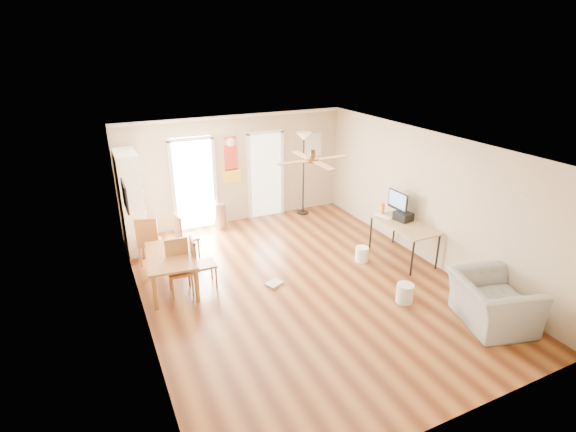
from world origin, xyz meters
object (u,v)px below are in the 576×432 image
dining_chair_near (180,269)px  trash_can (220,216)px  bookshelf (131,202)px  wastebasket_b (405,293)px  dining_chair_right_a (187,235)px  dining_chair_right_b (204,262)px  torchiere_lamp (303,174)px  wastebasket_a (362,254)px  armchair (492,302)px  dining_table (172,271)px  dining_chair_far (149,239)px  printer (403,216)px  computer_desk (403,241)px

dining_chair_near → trash_can: bearing=63.0°
bookshelf → wastebasket_b: (3.85, -4.12, -0.90)m
dining_chair_right_a → dining_chair_right_b: dining_chair_right_b is taller
torchiere_lamp → wastebasket_a: torchiere_lamp is taller
trash_can → armchair: size_ratio=0.52×
dining_table → dining_chair_far: size_ratio=1.33×
dining_chair_right_b → torchiere_lamp: 4.11m
torchiere_lamp → printer: size_ratio=6.30×
bookshelf → dining_chair_near: bearing=-68.9°
dining_chair_right_b → trash_can: size_ratio=1.52×
dining_chair_right_a → wastebasket_a: bearing=-125.0°
dining_chair_right_a → computer_desk: dining_chair_right_a is taller
torchiere_lamp → wastebasket_b: bearing=-94.2°
trash_can → dining_chair_far: bearing=-148.7°
trash_can → computer_desk: bearing=-46.7°
computer_desk → armchair: bearing=-94.7°
trash_can → wastebasket_b: size_ratio=1.87×
bookshelf → computer_desk: bearing=-20.6°
wastebasket_a → wastebasket_b: size_ratio=0.90×
bookshelf → wastebasket_b: bookshelf is taller
bookshelf → wastebasket_a: (4.05, -2.55, -0.91)m
printer → trash_can: bearing=127.9°
dining_chair_right_a → torchiere_lamp: bearing=-76.8°
dining_chair_far → armchair: (4.49, -4.40, -0.12)m
bookshelf → trash_can: (1.95, 0.30, -0.75)m
dining_chair_right_b → computer_desk: bearing=-98.0°
dining_chair_right_b → wastebasket_a: size_ratio=3.15×
dining_chair_right_a → trash_can: 1.54m
bookshelf → dining_chair_far: 0.97m
torchiere_lamp → wastebasket_b: (-0.33, -4.45, -0.88)m
dining_table → trash_can: bearing=55.0°
dining_chair_right_a → printer: bearing=-120.0°
dining_chair_near → computer_desk: dining_chair_near is taller
dining_chair_right_a → dining_chair_near: (-0.45, -1.37, 0.02)m
dining_chair_right_a → trash_can: (1.03, 1.13, -0.16)m
dining_chair_far → dining_chair_right_b: bearing=135.1°
dining_table → wastebasket_b: size_ratio=4.01×
dining_chair_right_b → printer: (4.05, -0.50, 0.36)m
dining_chair_far → trash_can: dining_chair_far is taller
dining_chair_far → wastebasket_a: (3.87, -1.77, -0.36)m
torchiere_lamp → dining_chair_right_a: bearing=-160.6°
computer_desk → wastebasket_b: computer_desk is taller
torchiere_lamp → dining_chair_right_b: bearing=-143.3°
armchair → computer_desk: bearing=11.5°
dining_chair_near → armchair: bearing=-31.6°
torchiere_lamp → computer_desk: (0.68, -3.11, -0.67)m
torchiere_lamp → armchair: size_ratio=1.75×
dining_chair_far → trash_can: bearing=-132.8°
trash_can → wastebasket_b: (1.90, -4.43, -0.15)m
computer_desk → bookshelf: bearing=150.2°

